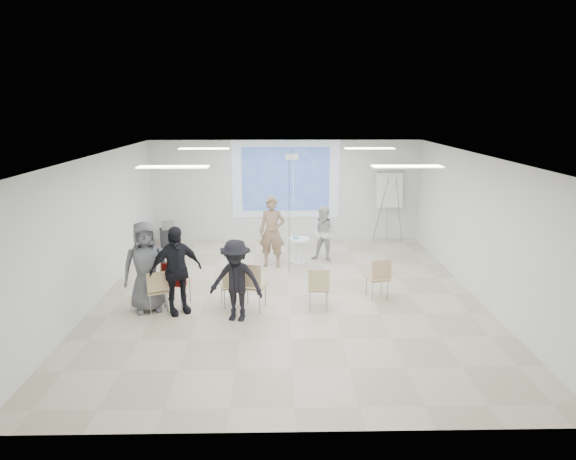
{
  "coord_description": "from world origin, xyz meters",
  "views": [
    {
      "loc": [
        -0.2,
        -9.71,
        3.99
      ],
      "look_at": [
        0.0,
        0.8,
        1.25
      ],
      "focal_mm": 30.0,
      "sensor_mm": 36.0,
      "label": 1
    }
  ],
  "objects_px": {
    "pedestal_table": "(299,249)",
    "audience_left": "(176,264)",
    "chair_center": "(252,283)",
    "chair_left_mid": "(175,279)",
    "audience_mid": "(236,275)",
    "chair_right_inner": "(319,285)",
    "chair_right_far": "(379,275)",
    "chair_left_inner": "(231,283)",
    "av_cart": "(169,235)",
    "player_right": "(324,231)",
    "chair_far_left": "(157,288)",
    "flipchart_easel": "(390,190)",
    "laptop": "(230,284)",
    "audience_outer": "(146,261)",
    "player_left": "(272,227)"
  },
  "relations": [
    {
      "from": "chair_center",
      "to": "flipchart_easel",
      "type": "height_order",
      "value": "flipchart_easel"
    },
    {
      "from": "player_right",
      "to": "chair_left_mid",
      "type": "relative_size",
      "value": 1.67
    },
    {
      "from": "pedestal_table",
      "to": "flipchart_easel",
      "type": "height_order",
      "value": "flipchart_easel"
    },
    {
      "from": "player_right",
      "to": "chair_far_left",
      "type": "bearing_deg",
      "value": -117.48
    },
    {
      "from": "laptop",
      "to": "audience_outer",
      "type": "relative_size",
      "value": 0.15
    },
    {
      "from": "chair_right_far",
      "to": "laptop",
      "type": "bearing_deg",
      "value": 172.78
    },
    {
      "from": "laptop",
      "to": "audience_left",
      "type": "relative_size",
      "value": 0.15
    },
    {
      "from": "chair_left_mid",
      "to": "audience_mid",
      "type": "bearing_deg",
      "value": -9.89
    },
    {
      "from": "chair_left_inner",
      "to": "chair_right_far",
      "type": "xyz_separation_m",
      "value": [
        3.07,
        0.28,
        0.04
      ]
    },
    {
      "from": "audience_left",
      "to": "chair_right_far",
      "type": "bearing_deg",
      "value": -22.03
    },
    {
      "from": "chair_center",
      "to": "audience_left",
      "type": "bearing_deg",
      "value": -162.11
    },
    {
      "from": "player_right",
      "to": "audience_outer",
      "type": "bearing_deg",
      "value": -120.15
    },
    {
      "from": "chair_right_far",
      "to": "flipchart_easel",
      "type": "height_order",
      "value": "flipchart_easel"
    },
    {
      "from": "pedestal_table",
      "to": "audience_left",
      "type": "bearing_deg",
      "value": -129.95
    },
    {
      "from": "pedestal_table",
      "to": "chair_right_inner",
      "type": "height_order",
      "value": "chair_right_inner"
    },
    {
      "from": "chair_center",
      "to": "flipchart_easel",
      "type": "distance_m",
      "value": 6.34
    },
    {
      "from": "chair_left_mid",
      "to": "pedestal_table",
      "type": "bearing_deg",
      "value": 63.39
    },
    {
      "from": "laptop",
      "to": "chair_center",
      "type": "bearing_deg",
      "value": 126.99
    },
    {
      "from": "chair_far_left",
      "to": "audience_outer",
      "type": "bearing_deg",
      "value": 128.93
    },
    {
      "from": "player_left",
      "to": "chair_right_inner",
      "type": "bearing_deg",
      "value": -59.26
    },
    {
      "from": "player_right",
      "to": "player_left",
      "type": "bearing_deg",
      "value": -141.6
    },
    {
      "from": "audience_left",
      "to": "chair_right_inner",
      "type": "bearing_deg",
      "value": -28.8
    },
    {
      "from": "audience_outer",
      "to": "av_cart",
      "type": "xyz_separation_m",
      "value": [
        -0.59,
        4.5,
        -0.68
      ]
    },
    {
      "from": "audience_outer",
      "to": "flipchart_easel",
      "type": "xyz_separation_m",
      "value": [
        5.88,
        4.91,
        0.55
      ]
    },
    {
      "from": "chair_far_left",
      "to": "chair_right_inner",
      "type": "xyz_separation_m",
      "value": [
        3.18,
        0.04,
        0.01
      ]
    },
    {
      "from": "chair_left_mid",
      "to": "audience_mid",
      "type": "relative_size",
      "value": 0.54
    },
    {
      "from": "chair_right_inner",
      "to": "av_cart",
      "type": "height_order",
      "value": "chair_right_inner"
    },
    {
      "from": "chair_right_inner",
      "to": "audience_mid",
      "type": "distance_m",
      "value": 1.69
    },
    {
      "from": "chair_left_mid",
      "to": "chair_center",
      "type": "relative_size",
      "value": 0.97
    },
    {
      "from": "player_left",
      "to": "av_cart",
      "type": "relative_size",
      "value": 2.78
    },
    {
      "from": "av_cart",
      "to": "chair_left_mid",
      "type": "bearing_deg",
      "value": -90.18
    },
    {
      "from": "audience_mid",
      "to": "audience_left",
      "type": "bearing_deg",
      "value": 176.48
    },
    {
      "from": "pedestal_table",
      "to": "chair_right_inner",
      "type": "distance_m",
      "value": 2.95
    },
    {
      "from": "audience_left",
      "to": "chair_left_inner",
      "type": "bearing_deg",
      "value": -13.55
    },
    {
      "from": "chair_center",
      "to": "laptop",
      "type": "bearing_deg",
      "value": 159.79
    },
    {
      "from": "chair_left_inner",
      "to": "laptop",
      "type": "xyz_separation_m",
      "value": [
        -0.02,
        0.09,
        -0.05
      ]
    },
    {
      "from": "chair_center",
      "to": "av_cart",
      "type": "height_order",
      "value": "chair_center"
    },
    {
      "from": "chair_right_inner",
      "to": "chair_right_far",
      "type": "relative_size",
      "value": 0.98
    },
    {
      "from": "chair_left_mid",
      "to": "chair_right_far",
      "type": "xyz_separation_m",
      "value": [
        4.21,
        0.25,
        -0.04
      ]
    },
    {
      "from": "audience_mid",
      "to": "av_cart",
      "type": "bearing_deg",
      "value": 128.42
    },
    {
      "from": "chair_center",
      "to": "pedestal_table",
      "type": "bearing_deg",
      "value": 85.66
    },
    {
      "from": "chair_far_left",
      "to": "flipchart_easel",
      "type": "distance_m",
      "value": 7.64
    },
    {
      "from": "chair_center",
      "to": "flipchart_easel",
      "type": "xyz_separation_m",
      "value": [
        3.8,
        4.98,
        0.98
      ]
    },
    {
      "from": "chair_left_mid",
      "to": "chair_right_inner",
      "type": "relative_size",
      "value": 1.1
    },
    {
      "from": "player_left",
      "to": "chair_left_inner",
      "type": "xyz_separation_m",
      "value": [
        -0.81,
        -2.49,
        -0.53
      ]
    },
    {
      "from": "player_left",
      "to": "chair_center",
      "type": "distance_m",
      "value": 2.79
    },
    {
      "from": "laptop",
      "to": "audience_mid",
      "type": "distance_m",
      "value": 0.89
    },
    {
      "from": "audience_outer",
      "to": "flipchart_easel",
      "type": "relative_size",
      "value": 0.95
    },
    {
      "from": "flipchart_easel",
      "to": "audience_outer",
      "type": "bearing_deg",
      "value": -142.33
    },
    {
      "from": "chair_left_mid",
      "to": "chair_left_inner",
      "type": "xyz_separation_m",
      "value": [
        1.14,
        -0.04,
        -0.09
      ]
    }
  ]
}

